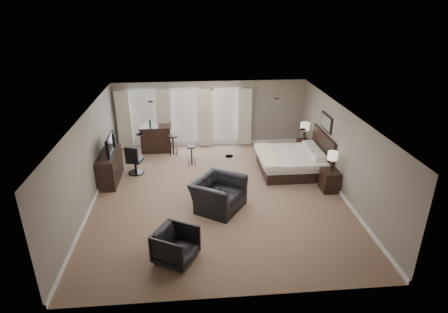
{
  "coord_description": "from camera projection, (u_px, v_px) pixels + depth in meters",
  "views": [
    {
      "loc": [
        -0.75,
        -10.05,
        5.65
      ],
      "look_at": [
        0.2,
        0.4,
        1.1
      ],
      "focal_mm": 30.0,
      "sensor_mm": 36.0,
      "label": 1
    }
  ],
  "objects": [
    {
      "name": "lamp_far",
      "position": [
        305.0,
        131.0,
        14.05
      ],
      "size": [
        0.34,
        0.34,
        0.7
      ],
      "primitive_type": "cube",
      "color": "beige",
      "rests_on": "nightstand_far"
    },
    {
      "name": "window_bay",
      "position": [
        185.0,
        118.0,
        14.68
      ],
      "size": [
        5.25,
        0.2,
        2.3
      ],
      "color": "silver",
      "rests_on": "room"
    },
    {
      "name": "tv",
      "position": [
        108.0,
        151.0,
        11.96
      ],
      "size": [
        0.63,
        1.09,
        0.14
      ],
      "primitive_type": "imported",
      "rotation": [
        0.0,
        0.0,
        1.57
      ],
      "color": "black",
      "rests_on": "dresser"
    },
    {
      "name": "armchair_near",
      "position": [
        218.0,
        189.0,
        10.55
      ],
      "size": [
        1.52,
        1.65,
        1.21
      ],
      "primitive_type": "imported",
      "rotation": [
        0.0,
        0.0,
        0.98
      ],
      "color": "black",
      "rests_on": "ground"
    },
    {
      "name": "lamp_near",
      "position": [
        332.0,
        162.0,
        11.37
      ],
      "size": [
        0.31,
        0.31,
        0.64
      ],
      "primitive_type": "cube",
      "color": "beige",
      "rests_on": "nightstand_near"
    },
    {
      "name": "room",
      "position": [
        218.0,
        156.0,
        10.97
      ],
      "size": [
        7.6,
        8.6,
        2.64
      ],
      "color": "#7A5F4E",
      "rests_on": "ground"
    },
    {
      "name": "bed",
      "position": [
        291.0,
        153.0,
        12.74
      ],
      "size": [
        2.17,
        2.07,
        1.38
      ],
      "primitive_type": "cube",
      "color": "silver",
      "rests_on": "ground"
    },
    {
      "name": "bar_counter",
      "position": [
        156.0,
        139.0,
        14.49
      ],
      "size": [
        1.19,
        0.62,
        1.04
      ],
      "primitive_type": "cube",
      "color": "black",
      "rests_on": "ground"
    },
    {
      "name": "armchair_far",
      "position": [
        176.0,
        244.0,
        8.49
      ],
      "size": [
        1.12,
        1.14,
        0.88
      ],
      "primitive_type": "imported",
      "rotation": [
        0.0,
        0.0,
        1.07
      ],
      "color": "black",
      "rests_on": "ground"
    },
    {
      "name": "nightstand_far",
      "position": [
        303.0,
        147.0,
        14.3
      ],
      "size": [
        0.43,
        0.53,
        0.58
      ],
      "primitive_type": "cube",
      "color": "black",
      "rests_on": "ground"
    },
    {
      "name": "bar_stool_left",
      "position": [
        173.0,
        145.0,
        14.21
      ],
      "size": [
        0.5,
        0.5,
        0.8
      ],
      "primitive_type": "cube",
      "rotation": [
        0.0,
        0.0,
        0.41
      ],
      "color": "black",
      "rests_on": "ground"
    },
    {
      "name": "dresser",
      "position": [
        110.0,
        167.0,
        12.18
      ],
      "size": [
        0.54,
        1.67,
        0.97
      ],
      "primitive_type": "cube",
      "color": "black",
      "rests_on": "ground"
    },
    {
      "name": "desk_chair",
      "position": [
        135.0,
        159.0,
        12.67
      ],
      "size": [
        0.66,
        0.66,
        1.03
      ],
      "primitive_type": "cube",
      "rotation": [
        0.0,
        0.0,
        2.85
      ],
      "color": "black",
      "rests_on": "ground"
    },
    {
      "name": "bar_stool_right",
      "position": [
        192.0,
        155.0,
        13.41
      ],
      "size": [
        0.39,
        0.39,
        0.71
      ],
      "primitive_type": "cube",
      "rotation": [
        0.0,
        0.0,
        0.16
      ],
      "color": "black",
      "rests_on": "ground"
    },
    {
      "name": "nightstand_near",
      "position": [
        330.0,
        181.0,
        11.63
      ],
      "size": [
        0.5,
        0.61,
        0.67
      ],
      "primitive_type": "cube",
      "color": "black",
      "rests_on": "ground"
    },
    {
      "name": "wall_art",
      "position": [
        326.0,
        122.0,
        12.41
      ],
      "size": [
        0.04,
        0.96,
        0.56
      ],
      "primitive_type": "cube",
      "color": "slate",
      "rests_on": "room"
    }
  ]
}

